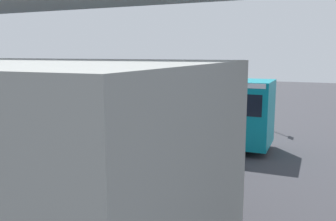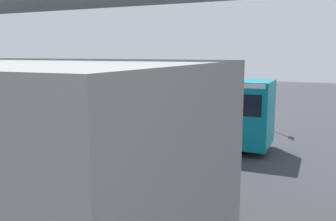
{
  "view_description": "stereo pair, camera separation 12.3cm",
  "coord_description": "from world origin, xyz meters",
  "views": [
    {
      "loc": [
        -7.71,
        17.16,
        4.33
      ],
      "look_at": [
        -1.08,
        1.6,
        1.6
      ],
      "focal_mm": 38.13,
      "sensor_mm": 36.0,
      "label": 1
    },
    {
      "loc": [
        -7.82,
        17.11,
        4.33
      ],
      "look_at": [
        -1.08,
        1.6,
        1.6
      ],
      "focal_mm": 38.13,
      "sensor_mm": 36.0,
      "label": 2
    }
  ],
  "objects": [
    {
      "name": "ground",
      "position": [
        0.0,
        0.0,
        0.0
      ],
      "size": [
        80.0,
        80.0,
        0.0
      ],
      "primitive_type": "plane",
      "color": "#38383D"
    },
    {
      "name": "city_bus",
      "position": [
        -0.13,
        1.46,
        1.88
      ],
      "size": [
        11.54,
        2.85,
        3.15
      ],
      "color": "#0C8493",
      "rests_on": "ground"
    },
    {
      "name": "bicycle_red",
      "position": [
        8.34,
        2.22,
        0.37
      ],
      "size": [
        1.77,
        0.44,
        0.96
      ],
      "color": "black",
      "rests_on": "ground"
    },
    {
      "name": "bicycle_blue",
      "position": [
        7.77,
        3.29,
        0.37
      ],
      "size": [
        1.77,
        0.44,
        0.96
      ],
      "color": "black",
      "rests_on": "ground"
    },
    {
      "name": "pedestrian",
      "position": [
        5.09,
        -3.52,
        0.89
      ],
      "size": [
        0.38,
        0.38,
        1.79
      ],
      "color": "#2D2D38",
      "rests_on": "ground"
    },
    {
      "name": "traffic_sign",
      "position": [
        -5.45,
        -3.12,
        1.89
      ],
      "size": [
        0.08,
        0.6,
        2.8
      ],
      "color": "slate",
      "rests_on": "ground"
    },
    {
      "name": "lane_dash_leftmost",
      "position": [
        -4.0,
        -2.53,
        0.0
      ],
      "size": [
        2.0,
        0.2,
        0.01
      ],
      "primitive_type": "cube",
      "color": "silver",
      "rests_on": "ground"
    },
    {
      "name": "lane_dash_left",
      "position": [
        0.0,
        -2.53,
        0.0
      ],
      "size": [
        2.0,
        0.2,
        0.01
      ],
      "primitive_type": "cube",
      "color": "silver",
      "rests_on": "ground"
    },
    {
      "name": "lane_dash_centre",
      "position": [
        4.0,
        -2.53,
        0.0
      ],
      "size": [
        2.0,
        0.2,
        0.01
      ],
      "primitive_type": "cube",
      "color": "silver",
      "rests_on": "ground"
    },
    {
      "name": "pedestrian_overpass",
      "position": [
        0.0,
        9.15,
        5.4
      ],
      "size": [
        26.75,
        2.6,
        7.25
      ],
      "color": "gray",
      "rests_on": "ground"
    }
  ]
}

